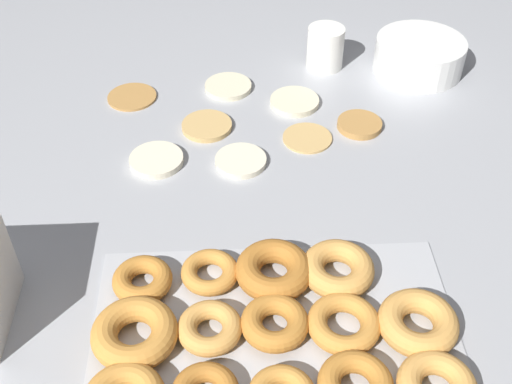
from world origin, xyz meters
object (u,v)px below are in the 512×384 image
at_px(pancake_1, 360,125).
at_px(paper_cup, 325,48).
at_px(pancake_3, 307,137).
at_px(pancake_7, 132,96).
at_px(pancake_6, 228,87).
at_px(batter_bowl, 419,56).
at_px(pancake_4, 241,159).
at_px(donut_tray, 274,329).
at_px(pancake_2, 295,102).
at_px(pancake_5, 156,160).
at_px(pancake_0, 207,126).

distance_m(pancake_1, paper_cup, 0.23).
distance_m(pancake_3, pancake_7, 0.37).
relative_size(pancake_6, batter_bowl, 0.51).
bearing_deg(pancake_7, pancake_6, 6.95).
xyz_separation_m(pancake_4, pancake_7, (-0.21, 0.21, -0.00)).
relative_size(pancake_4, pancake_7, 0.93).
bearing_deg(paper_cup, pancake_1, -80.10).
xyz_separation_m(donut_tray, batter_bowl, (0.35, 0.67, 0.02)).
bearing_deg(pancake_7, paper_cup, 14.32).
bearing_deg(pancake_1, pancake_4, -157.99).
bearing_deg(pancake_6, batter_bowl, 7.55).
relative_size(pancake_1, pancake_4, 0.93).
relative_size(pancake_2, pancake_7, 0.99).
bearing_deg(pancake_7, donut_tray, -67.41).
bearing_deg(batter_bowl, donut_tray, -117.99).
relative_size(pancake_5, pancake_6, 1.00).
distance_m(pancake_4, pancake_6, 0.24).
bearing_deg(batter_bowl, pancake_3, -138.51).
height_order(pancake_1, paper_cup, paper_cup).
height_order(pancake_1, pancake_3, pancake_1).
xyz_separation_m(pancake_0, pancake_3, (0.19, -0.04, -0.00)).
bearing_deg(pancake_4, pancake_7, 134.88).
bearing_deg(pancake_4, donut_tray, -85.09).
bearing_deg(pancake_3, pancake_1, 17.15).
distance_m(pancake_3, pancake_6, 0.23).
height_order(pancake_0, pancake_7, same).
height_order(pancake_1, batter_bowl, batter_bowl).
height_order(pancake_5, paper_cup, paper_cup).
bearing_deg(pancake_7, pancake_0, -35.82).
distance_m(pancake_0, pancake_2, 0.19).
xyz_separation_m(pancake_1, pancake_3, (-0.10, -0.03, -0.00)).
xyz_separation_m(pancake_2, pancake_4, (-0.11, -0.18, -0.00)).
xyz_separation_m(pancake_7, paper_cup, (0.40, 0.10, 0.04)).
height_order(pancake_0, pancake_2, pancake_2).
bearing_deg(pancake_7, pancake_3, -24.30).
xyz_separation_m(pancake_5, pancake_7, (-0.06, 0.21, -0.00)).
relative_size(pancake_4, donut_tray, 0.18).
bearing_deg(pancake_5, batter_bowl, 28.05).
height_order(pancake_2, pancake_7, pancake_2).
xyz_separation_m(pancake_3, pancake_5, (-0.28, -0.06, 0.00)).
relative_size(pancake_0, pancake_1, 1.12).
distance_m(pancake_6, donut_tray, 0.61).
height_order(pancake_2, batter_bowl, batter_bowl).
xyz_separation_m(pancake_1, pancake_4, (-0.23, -0.09, -0.00)).
relative_size(pancake_7, donut_tray, 0.20).
xyz_separation_m(pancake_1, batter_bowl, (0.16, 0.20, 0.03)).
xyz_separation_m(pancake_6, donut_tray, (0.05, -0.61, 0.01)).
relative_size(pancake_0, paper_cup, 1.07).
bearing_deg(pancake_6, paper_cup, 20.81).
bearing_deg(pancake_0, pancake_2, 22.25).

